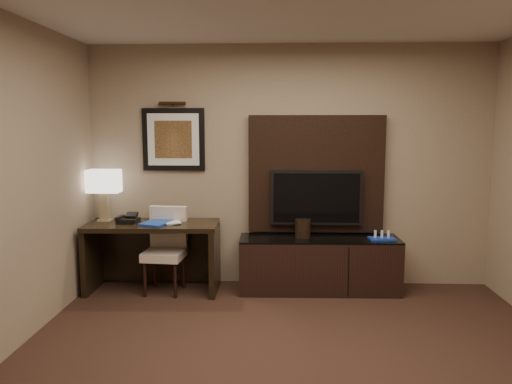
# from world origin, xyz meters

# --- Properties ---
(wall_back) EXTENTS (4.50, 0.01, 2.70)m
(wall_back) POSITION_xyz_m (0.00, 2.50, 1.35)
(wall_back) COLOR gray
(wall_back) RESTS_ON floor
(desk) EXTENTS (1.43, 0.66, 0.76)m
(desk) POSITION_xyz_m (-1.48, 2.13, 0.38)
(desk) COLOR black
(desk) RESTS_ON floor
(credenza) EXTENTS (1.74, 0.51, 0.60)m
(credenza) POSITION_xyz_m (0.33, 2.20, 0.30)
(credenza) COLOR black
(credenza) RESTS_ON floor
(tv_wall_panel) EXTENTS (1.50, 0.12, 1.30)m
(tv_wall_panel) POSITION_xyz_m (0.30, 2.44, 1.27)
(tv_wall_panel) COLOR black
(tv_wall_panel) RESTS_ON wall_back
(tv) EXTENTS (1.00, 0.08, 0.60)m
(tv) POSITION_xyz_m (0.30, 2.34, 1.02)
(tv) COLOR black
(tv) RESTS_ON tv_wall_panel
(artwork) EXTENTS (0.70, 0.04, 0.70)m
(artwork) POSITION_xyz_m (-1.30, 2.48, 1.65)
(artwork) COLOR black
(artwork) RESTS_ON wall_back
(picture_light) EXTENTS (0.04, 0.04, 0.30)m
(picture_light) POSITION_xyz_m (-1.30, 2.44, 2.05)
(picture_light) COLOR #3C2313
(picture_light) RESTS_ON wall_back
(desk_chair) EXTENTS (0.45, 0.51, 0.86)m
(desk_chair) POSITION_xyz_m (-1.35, 2.08, 0.43)
(desk_chair) COLOR beige
(desk_chair) RESTS_ON floor
(table_lamp) EXTENTS (0.43, 0.31, 0.62)m
(table_lamp) POSITION_xyz_m (-2.03, 2.23, 1.07)
(table_lamp) COLOR #9B8460
(table_lamp) RESTS_ON desk
(desk_phone) EXTENTS (0.23, 0.21, 0.11)m
(desk_phone) POSITION_xyz_m (-1.75, 2.14, 0.81)
(desk_phone) COLOR black
(desk_phone) RESTS_ON desk
(blue_folder) EXTENTS (0.35, 0.40, 0.02)m
(blue_folder) POSITION_xyz_m (-1.42, 2.09, 0.77)
(blue_folder) COLOR #183A9E
(blue_folder) RESTS_ON desk
(book) EXTENTS (0.16, 0.08, 0.22)m
(book) POSITION_xyz_m (-1.33, 2.10, 0.87)
(book) COLOR tan
(book) RESTS_ON desk
(ice_bucket) EXTENTS (0.20, 0.20, 0.20)m
(ice_bucket) POSITION_xyz_m (0.15, 2.23, 0.69)
(ice_bucket) COLOR black
(ice_bucket) RESTS_ON credenza
(minibar_tray) EXTENTS (0.29, 0.19, 0.10)m
(minibar_tray) POSITION_xyz_m (0.99, 2.15, 0.64)
(minibar_tray) COLOR #1935A4
(minibar_tray) RESTS_ON credenza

